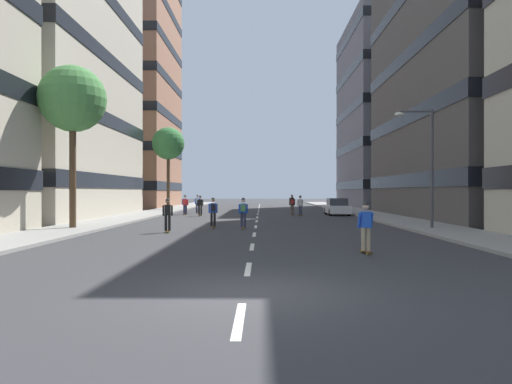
{
  "coord_description": "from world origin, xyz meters",
  "views": [
    {
      "loc": [
        0.38,
        -9.63,
        2.15
      ],
      "look_at": [
        0.0,
        19.71,
        2.09
      ],
      "focal_mm": 32.14,
      "sensor_mm": 36.0,
      "label": 1
    }
  ],
  "objects_px": {
    "skater_7": "(185,204)",
    "skater_10": "(168,214)",
    "street_tree_near": "(168,144)",
    "streetlamp_right": "(425,155)",
    "skater_2": "(292,204)",
    "skater_0": "(185,204)",
    "parked_car_near": "(337,207)",
    "skater_4": "(197,203)",
    "skater_9": "(200,205)",
    "skater_8": "(213,210)",
    "skater_5": "(300,205)",
    "skater_1": "(292,202)",
    "skater_3": "(243,211)",
    "skater_6": "(366,225)",
    "street_tree_mid": "(73,100)"
  },
  "relations": [
    {
      "from": "skater_0",
      "to": "skater_2",
      "type": "height_order",
      "value": "same"
    },
    {
      "from": "street_tree_near",
      "to": "skater_3",
      "type": "distance_m",
      "value": 27.45
    },
    {
      "from": "skater_7",
      "to": "skater_10",
      "type": "xyz_separation_m",
      "value": [
        2.34,
        -19.19,
        0.0
      ]
    },
    {
      "from": "parked_car_near",
      "to": "skater_0",
      "type": "relative_size",
      "value": 2.47
    },
    {
      "from": "skater_6",
      "to": "streetlamp_right",
      "type": "bearing_deg",
      "value": 60.29
    },
    {
      "from": "skater_4",
      "to": "skater_6",
      "type": "xyz_separation_m",
      "value": [
        9.94,
        -29.17,
        -0.03
      ]
    },
    {
      "from": "skater_2",
      "to": "skater_8",
      "type": "bearing_deg",
      "value": -110.48
    },
    {
      "from": "skater_8",
      "to": "skater_10",
      "type": "bearing_deg",
      "value": -123.0
    },
    {
      "from": "skater_2",
      "to": "skater_3",
      "type": "distance_m",
      "value": 16.3
    },
    {
      "from": "streetlamp_right",
      "to": "skater_10",
      "type": "distance_m",
      "value": 14.34
    },
    {
      "from": "street_tree_near",
      "to": "skater_9",
      "type": "distance_m",
      "value": 14.37
    },
    {
      "from": "skater_1",
      "to": "skater_7",
      "type": "bearing_deg",
      "value": -145.22
    },
    {
      "from": "street_tree_near",
      "to": "skater_2",
      "type": "relative_size",
      "value": 5.15
    },
    {
      "from": "street_tree_near",
      "to": "skater_2",
      "type": "distance_m",
      "value": 17.32
    },
    {
      "from": "skater_0",
      "to": "skater_2",
      "type": "xyz_separation_m",
      "value": [
        9.73,
        0.44,
        0.03
      ]
    },
    {
      "from": "skater_5",
      "to": "skater_6",
      "type": "height_order",
      "value": "same"
    },
    {
      "from": "skater_1",
      "to": "skater_6",
      "type": "distance_m",
      "value": 34.36
    },
    {
      "from": "skater_5",
      "to": "skater_6",
      "type": "xyz_separation_m",
      "value": [
        0.25,
        -23.88,
        0.0
      ]
    },
    {
      "from": "skater_0",
      "to": "skater_10",
      "type": "bearing_deg",
      "value": -83.38
    },
    {
      "from": "street_tree_near",
      "to": "skater_3",
      "type": "height_order",
      "value": "street_tree_near"
    },
    {
      "from": "skater_5",
      "to": "skater_10",
      "type": "bearing_deg",
      "value": -117.2
    },
    {
      "from": "skater_9",
      "to": "street_tree_near",
      "type": "bearing_deg",
      "value": 113.74
    },
    {
      "from": "skater_4",
      "to": "skater_0",
      "type": "bearing_deg",
      "value": -99.7
    },
    {
      "from": "street_tree_near",
      "to": "streetlamp_right",
      "type": "height_order",
      "value": "street_tree_near"
    },
    {
      "from": "street_tree_near",
      "to": "skater_10",
      "type": "relative_size",
      "value": 5.15
    },
    {
      "from": "street_tree_mid",
      "to": "skater_6",
      "type": "relative_size",
      "value": 5.03
    },
    {
      "from": "skater_5",
      "to": "skater_10",
      "type": "relative_size",
      "value": 1.0
    },
    {
      "from": "skater_0",
      "to": "skater_7",
      "type": "distance_m",
      "value": 1.44
    },
    {
      "from": "streetlamp_right",
      "to": "skater_2",
      "type": "bearing_deg",
      "value": 110.57
    },
    {
      "from": "streetlamp_right",
      "to": "skater_4",
      "type": "relative_size",
      "value": 3.65
    },
    {
      "from": "skater_0",
      "to": "skater_6",
      "type": "bearing_deg",
      "value": -67.66
    },
    {
      "from": "street_tree_mid",
      "to": "streetlamp_right",
      "type": "height_order",
      "value": "street_tree_mid"
    },
    {
      "from": "skater_7",
      "to": "street_tree_mid",
      "type": "bearing_deg",
      "value": -100.39
    },
    {
      "from": "skater_1",
      "to": "skater_9",
      "type": "relative_size",
      "value": 1.0
    },
    {
      "from": "parked_car_near",
      "to": "skater_6",
      "type": "height_order",
      "value": "skater_6"
    },
    {
      "from": "skater_7",
      "to": "parked_car_near",
      "type": "bearing_deg",
      "value": -6.62
    },
    {
      "from": "street_tree_mid",
      "to": "skater_1",
      "type": "bearing_deg",
      "value": 61.15
    },
    {
      "from": "skater_7",
      "to": "skater_10",
      "type": "bearing_deg",
      "value": -83.05
    },
    {
      "from": "skater_3",
      "to": "skater_10",
      "type": "bearing_deg",
      "value": -148.15
    },
    {
      "from": "street_tree_near",
      "to": "skater_4",
      "type": "relative_size",
      "value": 5.15
    },
    {
      "from": "skater_3",
      "to": "skater_6",
      "type": "bearing_deg",
      "value": -65.6
    },
    {
      "from": "skater_0",
      "to": "skater_10",
      "type": "height_order",
      "value": "same"
    },
    {
      "from": "skater_4",
      "to": "skater_7",
      "type": "bearing_deg",
      "value": -112.63
    },
    {
      "from": "street_tree_mid",
      "to": "skater_3",
      "type": "relative_size",
      "value": 5.03
    },
    {
      "from": "skater_2",
      "to": "skater_7",
      "type": "relative_size",
      "value": 1.0
    },
    {
      "from": "street_tree_mid",
      "to": "skater_5",
      "type": "relative_size",
      "value": 5.03
    },
    {
      "from": "skater_1",
      "to": "skater_10",
      "type": "bearing_deg",
      "value": -107.15
    },
    {
      "from": "parked_car_near",
      "to": "skater_3",
      "type": "bearing_deg",
      "value": -117.24
    },
    {
      "from": "skater_5",
      "to": "skater_8",
      "type": "distance_m",
      "value": 14.3
    },
    {
      "from": "skater_2",
      "to": "skater_9",
      "type": "xyz_separation_m",
      "value": [
        -8.08,
        -2.62,
        -0.03
      ]
    }
  ]
}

